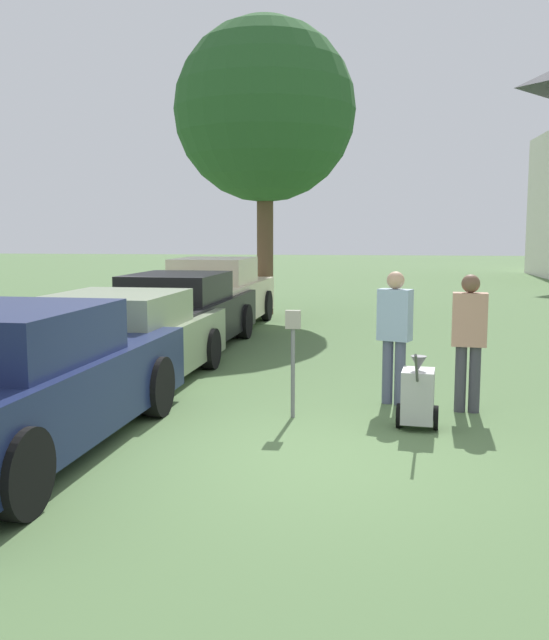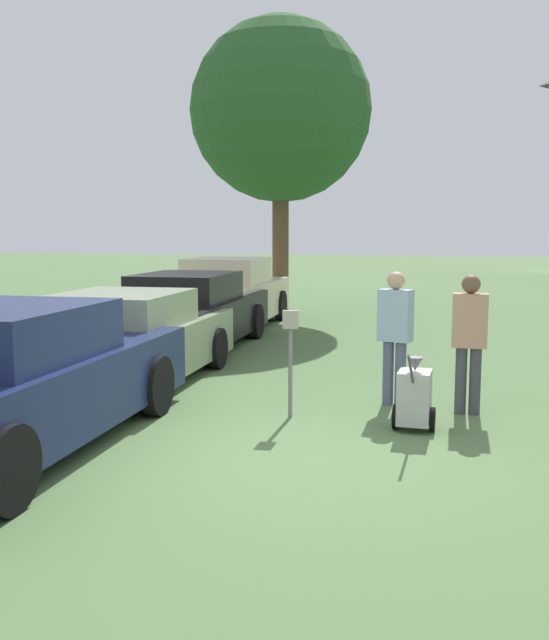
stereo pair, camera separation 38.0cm
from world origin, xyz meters
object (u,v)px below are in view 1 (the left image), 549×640
parked_car_cream (216,295)px  equipment_cart (418,396)px  parked_car_navy (14,385)px  person_supervisor (469,334)px  parked_car_black (180,314)px  person_worker (395,329)px  parking_meter (293,343)px  parked_car_sage (121,342)px

parked_car_cream → equipment_cart: bearing=-60.6°
parked_car_navy → person_supervisor: (4.78, 2.31, 0.27)m
parked_car_black → person_supervisor: (4.78, -4.06, 0.29)m
parked_car_black → parked_car_cream: 3.19m
parked_car_cream → person_worker: person_worker is taller
person_supervisor → parking_meter: bearing=20.3°
person_worker → parked_car_cream: bearing=-38.9°
parked_car_navy → parked_car_black: parked_car_navy is taller
person_supervisor → equipment_cart: bearing=58.0°
parked_car_navy → person_worker: 4.68m
parked_car_navy → parked_car_cream: (0.00, 9.56, 0.05)m
parking_meter → person_supervisor: person_supervisor is taller
parked_car_navy → parked_car_black: bearing=92.5°
parked_car_cream → parked_car_sage: bearing=-87.5°
parking_meter → parked_car_black: bearing=119.8°
parked_car_sage → parking_meter: size_ratio=3.71×
parked_car_black → person_worker: person_worker is taller
parked_car_black → parked_car_cream: bearing=92.5°
parked_car_black → person_worker: size_ratio=3.05×
parked_car_sage → person_supervisor: size_ratio=2.82×
person_worker → person_supervisor: size_ratio=1.01×
parking_meter → parked_car_navy: bearing=-146.4°
parking_meter → person_worker: size_ratio=0.75×
parked_car_sage → equipment_cart: (4.12, -1.69, -0.26)m
parked_car_black → parking_meter: 5.32m
parked_car_navy → parked_car_sage: parked_car_navy is taller
parking_meter → person_supervisor: bearing=14.5°
parked_car_navy → parked_car_cream: bearing=92.5°
person_worker → parked_car_navy: bearing=55.8°
parking_meter → person_supervisor: size_ratio=0.76×
parked_car_cream → equipment_cart: (4.12, -8.11, -0.37)m
parked_car_sage → person_worker: 3.93m
parked_car_navy → equipment_cart: 4.38m
parked_car_navy → person_supervisor: person_supervisor is taller
parked_car_black → parked_car_sage: bearing=-87.5°
person_supervisor → person_worker: bearing=-12.6°
parked_car_sage → parked_car_cream: parked_car_cream is taller
parked_car_navy → parking_meter: (2.65, 1.76, 0.21)m
parked_car_sage → equipment_cart: 4.46m
parked_car_cream → person_worker: size_ratio=2.85×
parked_car_sage → person_worker: person_worker is taller
person_worker → person_supervisor: 0.95m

